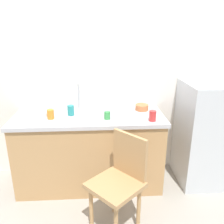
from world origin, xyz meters
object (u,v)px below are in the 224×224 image
at_px(refrigerator, 205,134).
at_px(dish_tray, 35,113).
at_px(terracotta_bowl, 142,107).
at_px(cup_teal, 71,110).
at_px(chair, 120,179).
at_px(cup_green, 107,115).
at_px(cup_orange, 51,114).
at_px(cup_red, 153,116).

xyz_separation_m(refrigerator, dish_tray, (-1.92, 0.05, 0.28)).
height_order(terracotta_bowl, cup_teal, cup_teal).
bearing_deg(cup_teal, dish_tray, 176.02).
xyz_separation_m(chair, cup_green, (-0.08, 0.55, 0.39)).
xyz_separation_m(chair, cup_teal, (-0.47, 0.69, 0.41)).
bearing_deg(cup_green, terracotta_bowl, 32.47).
bearing_deg(cup_teal, cup_orange, -153.86).
bearing_deg(terracotta_bowl, cup_teal, -171.38).
distance_m(refrigerator, cup_orange, 1.75).
bearing_deg(cup_green, cup_teal, 160.18).
distance_m(chair, terracotta_bowl, 0.96).
distance_m(cup_teal, cup_red, 0.87).
distance_m(cup_orange, cup_red, 1.05).
height_order(chair, cup_orange, cup_orange).
distance_m(dish_tray, terracotta_bowl, 1.20).
relative_size(dish_tray, terracotta_bowl, 1.89).
height_order(refrigerator, terracotta_bowl, refrigerator).
xyz_separation_m(chair, cup_orange, (-0.67, 0.60, 0.40)).
relative_size(terracotta_bowl, cup_teal, 1.35).
distance_m(dish_tray, cup_red, 1.26).
height_order(refrigerator, dish_tray, refrigerator).
relative_size(chair, terracotta_bowl, 6.01).
bearing_deg(terracotta_bowl, cup_green, -147.53).
distance_m(dish_tray, cup_orange, 0.23).
distance_m(refrigerator, dish_tray, 1.94).
bearing_deg(cup_teal, chair, -55.73).
height_order(cup_green, cup_orange, cup_orange).
height_order(terracotta_bowl, cup_orange, cup_orange).
bearing_deg(terracotta_bowl, cup_red, -82.28).
height_order(refrigerator, chair, refrigerator).
bearing_deg(cup_green, cup_orange, 175.86).
relative_size(terracotta_bowl, cup_orange, 1.47).
relative_size(chair, cup_teal, 8.10).
distance_m(refrigerator, chair, 1.25).
bearing_deg(cup_orange, cup_teal, 26.14).
height_order(cup_orange, cup_red, cup_red).
bearing_deg(dish_tray, refrigerator, -1.38).
xyz_separation_m(refrigerator, chair, (-1.05, -0.68, -0.10)).
xyz_separation_m(refrigerator, terracotta_bowl, (-0.72, 0.14, 0.29)).
bearing_deg(cup_red, dish_tray, 168.65).
distance_m(terracotta_bowl, cup_teal, 0.81).
bearing_deg(dish_tray, chair, -39.78).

